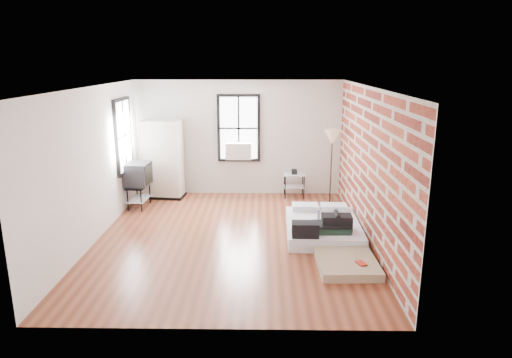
{
  "coord_description": "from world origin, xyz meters",
  "views": [
    {
      "loc": [
        0.6,
        -8.02,
        3.26
      ],
      "look_at": [
        0.46,
        0.3,
        1.08
      ],
      "focal_mm": 32.0,
      "sensor_mm": 36.0,
      "label": 1
    }
  ],
  "objects_px": {
    "wardrobe": "(163,159)",
    "side_table": "(294,178)",
    "mattress_main": "(323,226)",
    "tv_stand": "(138,176)",
    "mattress_bare": "(340,248)",
    "floor_lamp": "(332,141)"
  },
  "relations": [
    {
      "from": "mattress_bare",
      "to": "side_table",
      "type": "distance_m",
      "value": 3.5
    },
    {
      "from": "wardrobe",
      "to": "tv_stand",
      "type": "distance_m",
      "value": 0.93
    },
    {
      "from": "wardrobe",
      "to": "tv_stand",
      "type": "height_order",
      "value": "wardrobe"
    },
    {
      "from": "mattress_main",
      "to": "side_table",
      "type": "height_order",
      "value": "side_table"
    },
    {
      "from": "floor_lamp",
      "to": "mattress_main",
      "type": "bearing_deg",
      "value": -101.95
    },
    {
      "from": "mattress_main",
      "to": "tv_stand",
      "type": "xyz_separation_m",
      "value": [
        -3.96,
        1.61,
        0.58
      ]
    },
    {
      "from": "mattress_main",
      "to": "floor_lamp",
      "type": "xyz_separation_m",
      "value": [
        0.41,
        1.92,
        1.33
      ]
    },
    {
      "from": "mattress_bare",
      "to": "floor_lamp",
      "type": "height_order",
      "value": "floor_lamp"
    },
    {
      "from": "mattress_bare",
      "to": "wardrobe",
      "type": "distance_m",
      "value": 5.1
    },
    {
      "from": "floor_lamp",
      "to": "tv_stand",
      "type": "distance_m",
      "value": 4.44
    },
    {
      "from": "floor_lamp",
      "to": "tv_stand",
      "type": "height_order",
      "value": "floor_lamp"
    },
    {
      "from": "side_table",
      "to": "mattress_main",
      "type": "bearing_deg",
      "value": -81.12
    },
    {
      "from": "wardrobe",
      "to": "floor_lamp",
      "type": "relative_size",
      "value": 1.08
    },
    {
      "from": "mattress_main",
      "to": "floor_lamp",
      "type": "relative_size",
      "value": 1.08
    },
    {
      "from": "mattress_main",
      "to": "tv_stand",
      "type": "height_order",
      "value": "tv_stand"
    },
    {
      "from": "wardrobe",
      "to": "side_table",
      "type": "height_order",
      "value": "wardrobe"
    },
    {
      "from": "side_table",
      "to": "tv_stand",
      "type": "height_order",
      "value": "tv_stand"
    },
    {
      "from": "mattress_bare",
      "to": "tv_stand",
      "type": "xyz_separation_m",
      "value": [
        -4.14,
        2.56,
        0.62
      ]
    },
    {
      "from": "floor_lamp",
      "to": "mattress_bare",
      "type": "bearing_deg",
      "value": -94.52
    },
    {
      "from": "mattress_bare",
      "to": "side_table",
      "type": "bearing_deg",
      "value": 98.02
    },
    {
      "from": "mattress_bare",
      "to": "tv_stand",
      "type": "height_order",
      "value": "tv_stand"
    },
    {
      "from": "mattress_main",
      "to": "tv_stand",
      "type": "bearing_deg",
      "value": 159.03
    }
  ]
}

